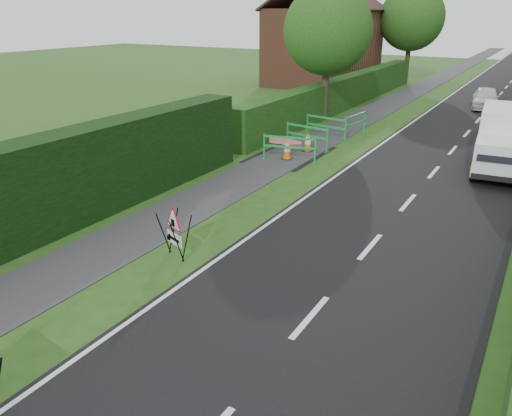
% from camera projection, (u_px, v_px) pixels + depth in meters
% --- Properties ---
extents(ground, '(120.00, 120.00, 0.00)m').
position_uv_depth(ground, '(173.00, 306.00, 9.83)').
color(ground, '#264B15').
rests_on(ground, ground).
extents(road_surface, '(6.00, 90.00, 0.02)m').
position_uv_depth(road_surface, '(505.00, 89.00, 36.63)').
color(road_surface, black).
rests_on(road_surface, ground).
extents(footpath, '(2.00, 90.00, 0.02)m').
position_uv_depth(footpath, '(428.00, 84.00, 39.23)').
color(footpath, '#2D2D30').
rests_on(footpath, ground).
extents(hedge_west_near, '(1.10, 18.00, 2.50)m').
position_uv_depth(hedge_west_near, '(14.00, 248.00, 12.20)').
color(hedge_west_near, black).
rests_on(hedge_west_near, ground).
extents(hedge_west_far, '(1.00, 24.00, 1.80)m').
position_uv_depth(hedge_west_far, '(344.00, 107.00, 29.79)').
color(hedge_west_far, '#14380F').
rests_on(hedge_west_far, ground).
extents(house_west, '(7.50, 7.40, 7.88)m').
position_uv_depth(house_west, '(323.00, 46.00, 37.48)').
color(house_west, brown).
rests_on(house_west, ground).
extents(tree_nw, '(4.40, 4.40, 6.70)m').
position_uv_depth(tree_nw, '(328.00, 30.00, 24.74)').
color(tree_nw, '#2D2116').
rests_on(tree_nw, ground).
extents(tree_fw, '(4.80, 4.80, 7.24)m').
position_uv_depth(tree_fw, '(412.00, 18.00, 37.40)').
color(tree_fw, '#2D2116').
rests_on(tree_fw, ground).
extents(triangle_sign, '(0.95, 0.95, 1.09)m').
position_uv_depth(triangle_sign, '(173.00, 228.00, 11.49)').
color(triangle_sign, black).
rests_on(triangle_sign, ground).
extents(works_van, '(2.27, 4.92, 2.18)m').
position_uv_depth(works_van, '(507.00, 140.00, 17.64)').
color(works_van, silver).
rests_on(works_van, ground).
extents(traffic_cone_0, '(0.38, 0.38, 0.79)m').
position_uv_depth(traffic_cone_0, '(500.00, 168.00, 17.09)').
color(traffic_cone_0, black).
rests_on(traffic_cone_0, ground).
extents(traffic_cone_3, '(0.38, 0.38, 0.79)m').
position_uv_depth(traffic_cone_3, '(287.00, 149.00, 19.31)').
color(traffic_cone_3, black).
rests_on(traffic_cone_3, ground).
extents(traffic_cone_4, '(0.38, 0.38, 0.79)m').
position_uv_depth(traffic_cone_4, '(308.00, 142.00, 20.37)').
color(traffic_cone_4, black).
rests_on(traffic_cone_4, ground).
extents(ped_barrier_0, '(2.08, 0.82, 1.00)m').
position_uv_depth(ped_barrier_0, '(289.00, 145.00, 18.99)').
color(ped_barrier_0, '#1A913C').
rests_on(ped_barrier_0, ground).
extents(ped_barrier_1, '(2.09, 0.67, 1.00)m').
position_uv_depth(ped_barrier_1, '(307.00, 134.00, 20.73)').
color(ped_barrier_1, '#1A913C').
rests_on(ped_barrier_1, ground).
extents(ped_barrier_2, '(2.09, 0.65, 1.00)m').
position_uv_depth(ped_barrier_2, '(326.00, 124.00, 22.41)').
color(ped_barrier_2, '#1A913C').
rests_on(ped_barrier_2, ground).
extents(ped_barrier_3, '(0.60, 2.09, 1.00)m').
position_uv_depth(ped_barrier_3, '(355.00, 122.00, 22.96)').
color(ped_barrier_3, '#1A913C').
rests_on(ped_barrier_3, ground).
extents(redwhite_plank, '(1.50, 0.14, 0.25)m').
position_uv_depth(redwhite_plank, '(285.00, 153.00, 20.37)').
color(redwhite_plank, red).
rests_on(redwhite_plank, ground).
extents(hatchback_car, '(1.94, 3.76, 1.22)m').
position_uv_depth(hatchback_car, '(486.00, 98.00, 29.21)').
color(hatchback_car, silver).
rests_on(hatchback_car, ground).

